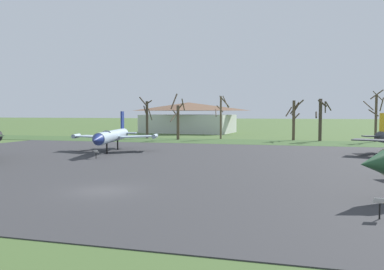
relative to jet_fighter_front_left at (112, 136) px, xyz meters
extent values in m
plane|color=#425B2D|center=(10.86, -23.06, -2.16)|extent=(600.00, 600.00, 0.00)
cube|color=#333335|center=(10.86, -8.35, -2.14)|extent=(70.92, 49.01, 0.05)
cube|color=#36522A|center=(10.86, 22.15, -2.13)|extent=(130.92, 12.00, 0.06)
cylinder|color=#8EA3B2|center=(-0.05, 0.23, -0.04)|extent=(4.20, 12.90, 1.49)
cone|color=navy|center=(1.51, -6.91, -0.04)|extent=(1.71, 1.99, 1.37)
cylinder|color=black|center=(-1.49, 6.81, -0.04)|extent=(1.19, 1.02, 1.04)
ellipsoid|color=#19232D|center=(0.61, -2.79, 0.37)|extent=(0.99, 1.86, 0.93)
cube|color=#8EA3B2|center=(-3.24, 0.54, -0.15)|extent=(5.15, 3.74, 0.14)
cube|color=#8EA3B2|center=(2.72, 1.84, -0.15)|extent=(5.25, 4.98, 0.14)
cylinder|color=#8EA3B2|center=(-5.63, 0.62, -0.15)|extent=(1.05, 2.44, 0.55)
cylinder|color=#8EA3B2|center=(4.85, 2.92, -0.15)|extent=(1.05, 2.44, 0.55)
cube|color=navy|center=(-1.31, 6.00, 1.95)|extent=(0.50, 1.53, 2.49)
cube|color=#8EA3B2|center=(-2.43, 5.59, 0.08)|extent=(2.01, 1.73, 0.14)
cube|color=#8EA3B2|center=(-0.13, 6.10, 0.08)|extent=(2.01, 1.73, 0.14)
cylinder|color=black|center=(0.55, -2.54, -1.47)|extent=(0.20, 0.20, 1.39)
cylinder|color=black|center=(-0.66, 3.00, -1.47)|extent=(0.20, 0.20, 1.39)
cylinder|color=black|center=(1.57, -7.10, -1.80)|extent=(0.08, 0.08, 0.73)
cube|color=white|center=(1.57, -7.10, -1.29)|extent=(0.53, 0.28, 0.30)
cylinder|color=black|center=(33.70, 9.27, -0.12)|extent=(1.17, 1.02, 1.00)
cube|color=#33383D|center=(32.06, 3.79, -0.22)|extent=(5.15, 3.91, 0.13)
cube|color=yellow|center=(33.90, 8.52, 1.78)|extent=(0.52, 1.39, 2.38)
cube|color=#33383D|center=(32.60, 7.99, -0.01)|extent=(2.47, 1.85, 0.13)
cone|color=#234C2D|center=(27.43, -22.63, 0.20)|extent=(2.62, 2.54, 1.52)
cylinder|color=black|center=(27.14, -25.90, -1.77)|extent=(0.08, 0.08, 0.80)
cube|color=white|center=(27.14, -25.90, -1.21)|extent=(0.64, 0.35, 0.32)
cylinder|color=#42382D|center=(-5.42, 26.13, 1.53)|extent=(0.51, 0.51, 7.40)
cylinder|color=#42382D|center=(-4.71, 26.07, 2.60)|extent=(0.33, 1.58, 2.26)
cylinder|color=#42382D|center=(-5.91, 25.25, 5.22)|extent=(2.03, 1.28, 1.80)
cylinder|color=#42382D|center=(-5.75, 25.79, 3.62)|extent=(0.94, 0.93, 1.53)
cylinder|color=#42382D|center=(-5.33, 26.84, 5.02)|extent=(1.56, 0.41, 0.99)
cylinder|color=brown|center=(1.52, 24.42, 1.10)|extent=(0.56, 0.56, 6.53)
cylinder|color=brown|center=(1.82, 25.03, 4.15)|extent=(1.46, 0.86, 1.54)
cylinder|color=brown|center=(0.65, 24.72, 5.14)|extent=(0.93, 2.04, 2.98)
cylinder|color=brown|center=(1.10, 23.89, 2.93)|extent=(1.30, 1.11, 1.25)
cylinder|color=brown|center=(0.44, 24.53, 1.91)|extent=(0.44, 2.28, 1.36)
cylinder|color=brown|center=(2.55, 24.46, 4.49)|extent=(0.30, 2.20, 2.24)
cylinder|color=brown|center=(8.96, 28.55, 2.01)|extent=(0.38, 0.38, 8.35)
cylinder|color=brown|center=(8.90, 27.92, 3.74)|extent=(1.42, 0.33, 1.39)
cylinder|color=brown|center=(8.04, 28.32, 2.96)|extent=(0.68, 2.00, 1.62)
cylinder|color=brown|center=(9.82, 27.80, 5.12)|extent=(1.74, 1.95, 2.25)
cylinder|color=brown|center=(9.96, 28.20, 5.05)|extent=(0.91, 2.17, 2.36)
cylinder|color=brown|center=(22.71, 28.14, 1.53)|extent=(0.52, 0.52, 7.39)
cylinder|color=brown|center=(23.10, 28.76, 2.18)|extent=(1.49, 1.06, 1.54)
cylinder|color=brown|center=(22.93, 28.69, 3.48)|extent=(1.39, 0.75, 2.06)
cylinder|color=brown|center=(23.70, 28.78, 4.65)|extent=(1.55, 2.21, 1.47)
cylinder|color=brown|center=(22.85, 28.90, 3.85)|extent=(1.76, 0.57, 2.29)
cylinder|color=brown|center=(21.80, 28.60, 3.17)|extent=(1.20, 2.04, 1.78)
cylinder|color=#42382D|center=(27.34, 27.58, 1.66)|extent=(0.59, 0.59, 7.64)
cylinder|color=#42382D|center=(28.64, 27.04, 4.15)|extent=(1.33, 2.78, 1.65)
cylinder|color=#42382D|center=(27.61, 26.87, 4.66)|extent=(1.71, 0.91, 1.35)
cylinder|color=#42382D|center=(26.62, 27.61, 2.60)|extent=(0.33, 1.60, 1.24)
cylinder|color=#42382D|center=(28.14, 27.50, 4.00)|extent=(0.39, 1.79, 2.11)
cylinder|color=brown|center=(36.67, 28.23, 1.99)|extent=(0.43, 0.43, 8.31)
cylinder|color=brown|center=(37.55, 28.31, 4.43)|extent=(0.37, 1.93, 2.38)
cylinder|color=brown|center=(36.13, 27.52, 2.96)|extent=(1.63, 1.30, 1.28)
cylinder|color=brown|center=(35.29, 27.66, 4.23)|extent=(1.34, 2.91, 1.73)
cylinder|color=brown|center=(36.88, 29.23, 6.21)|extent=(2.18, 0.66, 1.76)
cylinder|color=brown|center=(36.76, 27.40, 5.86)|extent=(1.77, 0.34, 1.80)
cube|color=beige|center=(-3.60, 50.22, 0.13)|extent=(23.15, 15.51, 4.59)
pyramid|color=brown|center=(-3.60, 50.22, 4.53)|extent=(24.31, 16.29, 2.10)
camera|label=1|loc=(23.16, -46.29, 3.07)|focal=36.55mm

